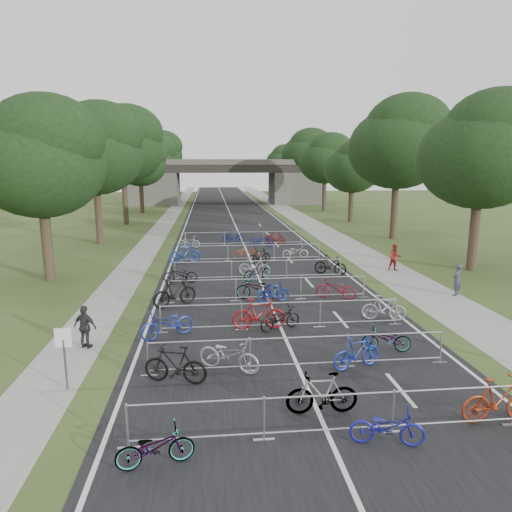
{
  "coord_description": "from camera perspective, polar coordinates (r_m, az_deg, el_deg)",
  "views": [
    {
      "loc": [
        -2.69,
        -9.43,
        6.27
      ],
      "look_at": [
        -0.06,
        16.12,
        1.1
      ],
      "focal_mm": 32.0,
      "sensor_mm": 36.0,
      "label": 1
    }
  ],
  "objects": [
    {
      "name": "bike_4",
      "position": [
        13.78,
        -10.05,
        -13.22
      ],
      "size": [
        1.98,
        1.06,
        1.15
      ],
      "primitive_type": "imported",
      "rotation": [
        0.0,
        0.0,
        4.42
      ],
      "color": "black",
      "rests_on": "ground"
    },
    {
      "name": "bike_8",
      "position": [
        17.19,
        -11.02,
        -8.31
      ],
      "size": [
        2.16,
        1.62,
        1.08
      ],
      "primitive_type": "imported",
      "rotation": [
        0.0,
        0.0,
        5.21
      ],
      "color": "navy",
      "rests_on": "ground"
    },
    {
      "name": "bike_1",
      "position": [
        12.21,
        8.24,
        -16.66
      ],
      "size": [
        1.86,
        0.56,
        1.11
      ],
      "primitive_type": "imported",
      "rotation": [
        0.0,
        0.0,
        4.69
      ],
      "color": "#ADB0B5",
      "rests_on": "ground"
    },
    {
      "name": "bike_22",
      "position": [
        29.31,
        0.45,
        0.02
      ],
      "size": [
        1.69,
        1.17,
        1.0
      ],
      "primitive_type": "imported",
      "rotation": [
        0.0,
        0.0,
        2.04
      ],
      "color": "black",
      "rests_on": "ground"
    },
    {
      "name": "bike_24",
      "position": [
        35.24,
        -8.41,
        1.77
      ],
      "size": [
        1.86,
        1.1,
        0.92
      ],
      "primitive_type": "imported",
      "rotation": [
        0.0,
        0.0,
        1.28
      ],
      "color": "#A5A5AD",
      "rests_on": "ground"
    },
    {
      "name": "bike_2",
      "position": [
        11.39,
        16.07,
        -19.86
      ],
      "size": [
        1.77,
        0.94,
        0.89
      ],
      "primitive_type": "imported",
      "rotation": [
        0.0,
        0.0,
        1.35
      ],
      "color": "navy",
      "rests_on": "ground"
    },
    {
      "name": "tree_right_3",
      "position": [
        63.36,
        8.76,
        11.84
      ],
      "size": [
        7.17,
        7.17,
        10.93
      ],
      "color": "#33261C",
      "rests_on": "ground"
    },
    {
      "name": "tree_right_5",
      "position": [
        86.81,
        4.71,
        11.13
      ],
      "size": [
        6.16,
        6.16,
        9.39
      ],
      "color": "#33261C",
      "rests_on": "ground"
    },
    {
      "name": "bike_11",
      "position": [
        19.36,
        15.69,
        -6.3
      ],
      "size": [
        1.84,
        0.96,
        1.06
      ],
      "primitive_type": "imported",
      "rotation": [
        0.0,
        0.0,
        1.3
      ],
      "color": "#93939A",
      "rests_on": "ground"
    },
    {
      "name": "bike_23",
      "position": [
        31.0,
        4.94,
        0.53
      ],
      "size": [
        1.77,
        0.65,
        0.92
      ],
      "primitive_type": "imported",
      "rotation": [
        0.0,
        0.0,
        1.55
      ],
      "color": "#A1A0A7",
      "rests_on": "ground"
    },
    {
      "name": "tree_right_2",
      "position": [
        51.83,
        12.1,
        10.77
      ],
      "size": [
        6.16,
        6.16,
        9.39
      ],
      "color": "#33261C",
      "rests_on": "ground"
    },
    {
      "name": "bike_25",
      "position": [
        36.91,
        -2.89,
        2.44
      ],
      "size": [
        1.86,
        1.15,
        1.09
      ],
      "primitive_type": "imported",
      "rotation": [
        0.0,
        0.0,
        1.18
      ],
      "color": "navy",
      "rests_on": "ground"
    },
    {
      "name": "pedestrian_b",
      "position": [
        28.44,
        16.99,
        -0.2
      ],
      "size": [
        0.8,
        0.63,
        1.61
      ],
      "primitive_type": "imported",
      "rotation": [
        0.0,
        0.0,
        -0.03
      ],
      "color": "maroon",
      "rests_on": "ground"
    },
    {
      "name": "sidewalk_left",
      "position": [
        59.96,
        -10.48,
        5.19
      ],
      "size": [
        2.0,
        140.0,
        0.01
      ],
      "primitive_type": "cube",
      "color": "gray",
      "rests_on": "ground"
    },
    {
      "name": "tree_right_1",
      "position": [
        40.59,
        17.51,
        13.17
      ],
      "size": [
        8.18,
        8.18,
        12.47
      ],
      "color": "#33261C",
      "rests_on": "ground"
    },
    {
      "name": "bike_21",
      "position": [
        30.5,
        -1.22,
        0.41
      ],
      "size": [
        1.89,
        1.01,
        0.94
      ],
      "primitive_type": "imported",
      "rotation": [
        0.0,
        0.0,
        1.35
      ],
      "color": "#9B3616",
      "rests_on": "ground"
    },
    {
      "name": "bike_19",
      "position": [
        26.63,
        9.28,
        -1.12
      ],
      "size": [
        1.91,
        1.46,
        1.15
      ],
      "primitive_type": "imported",
      "rotation": [
        0.0,
        0.0,
        1.02
      ],
      "color": "black",
      "rests_on": "ground"
    },
    {
      "name": "bike_9",
      "position": [
        17.66,
        0.36,
        -7.27
      ],
      "size": [
        2.08,
        0.6,
        1.25
      ],
      "primitive_type": "imported",
      "rotation": [
        0.0,
        0.0,
        1.57
      ],
      "color": "maroon",
      "rests_on": "ground"
    },
    {
      "name": "tree_left_6",
      "position": [
        97.75,
        -11.19,
        11.3
      ],
      "size": [
        6.72,
        6.72,
        10.25
      ],
      "color": "#33261C",
      "rests_on": "ground"
    },
    {
      "name": "road",
      "position": [
        59.82,
        -3.27,
        5.35
      ],
      "size": [
        11.0,
        140.0,
        0.01
      ],
      "primitive_type": "cube",
      "color": "black",
      "rests_on": "ground"
    },
    {
      "name": "tree_right_4",
      "position": [
        75.06,
        6.44,
        12.55
      ],
      "size": [
        8.18,
        8.18,
        12.47
      ],
      "color": "#33261C",
      "rests_on": "ground"
    },
    {
      "name": "bike_20",
      "position": [
        29.7,
        -8.87,
        0.29
      ],
      "size": [
        2.17,
        1.14,
        1.26
      ],
      "primitive_type": "imported",
      "rotation": [
        0.0,
        0.0,
        1.85
      ],
      "color": "navy",
      "rests_on": "ground"
    },
    {
      "name": "tree_left_3",
      "position": [
        61.97,
        -14.22,
        11.24
      ],
      "size": [
        6.72,
        6.72,
        10.25
      ],
      "color": "#33261C",
      "rests_on": "ground"
    },
    {
      "name": "barrier_row_3",
      "position": [
        21.39,
        1.57,
        -4.15
      ],
      "size": [
        9.7,
        0.08,
        1.1
      ],
      "color": "#ADB0B5",
      "rests_on": "ground"
    },
    {
      "name": "pedestrian_a",
      "position": [
        24.15,
        23.82,
        -2.73
      ],
      "size": [
        0.68,
        0.67,
        1.58
      ],
      "primitive_type": "imported",
      "rotation": [
        0.0,
        0.0,
        3.91
      ],
      "color": "#303549",
      "rests_on": "ground"
    },
    {
      "name": "bike_26",
      "position": [
        35.35,
        0.66,
        1.95
      ],
      "size": [
        1.94,
        1.07,
        0.97
      ],
      "primitive_type": "imported",
      "rotation": [
        0.0,
        0.0,
        1.32
      ],
      "color": "#201C9C",
      "rests_on": "ground"
    },
    {
      "name": "tree_left_4",
      "position": [
        73.88,
        -12.91,
        11.9
      ],
      "size": [
        7.56,
        7.56,
        11.53
      ],
      "color": "#33261C",
      "rests_on": "ground"
    },
    {
      "name": "barrier_row_0",
      "position": [
        11.36,
        9.16,
        -19.05
      ],
      "size": [
        9.7,
        0.08,
        1.1
      ],
      "color": "#ADB0B5",
      "rests_on": "ground"
    },
    {
      "name": "bike_6",
      "position": [
        14.82,
        12.53,
        -11.73
      ],
      "size": [
        1.81,
        1.01,
        1.05
      ],
      "primitive_type": "imported",
      "rotation": [
        0.0,
        0.0,
        1.89
      ],
      "color": "navy",
      "rests_on": "ground"
    },
    {
      "name": "tree_left_2",
      "position": [
        50.16,
        -16.29,
        13.05
      ],
      "size": [
        8.4,
        8.4,
        12.81
      ],
      "color": "#33261C",
      "rests_on": "ground"
    },
    {
      "name": "bike_14",
      "position": [
        21.05,
        2.22,
        -4.58
      ],
      "size": [
        1.68,
        0.94,
        0.97
      ],
      "primitive_type": "imported",
      "rotation": [
        0.0,
        0.0,
        1.89
      ],
      "color": "navy",
      "rests_on": "ground"
    },
    {
      "name": "bike_5",
      "position": [
        14.35,
        -3.41,
        -12.22
      ],
      "size": [
        2.12,
        1.58,
        1.06
      ],
      "primitive_type": "imported",
      "rotation": [
        0.0,
        0.0,
        1.08
      ],
      "color": "gray",
      "rests_on": "ground"
    },
    {
      "name": "park_sign",
      "position": [
        14.02,
        -22.89,
        -10.47
      ],
      "size": [
        0.45,
        0.06,
        1.83
      ],
      "color": "#4C4C51",
      "rests_on": "ground"
    },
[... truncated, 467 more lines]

